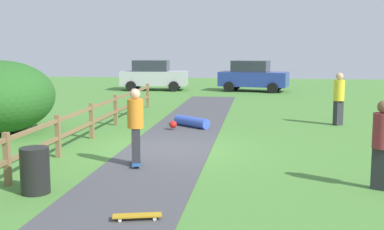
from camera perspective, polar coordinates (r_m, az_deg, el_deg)
ground_plane at (r=13.52m, az=-2.87°, el=-4.04°), size 60.00×60.00×0.00m
asphalt_path at (r=13.51m, az=-2.87°, el=-4.00°), size 2.40×28.00×0.02m
wooden_fence at (r=14.10m, az=-13.34°, el=-0.99°), size 0.12×18.12×1.10m
bush_large at (r=17.14m, az=-21.48°, el=1.99°), size 3.41×4.09×2.37m
trash_bin at (r=9.96m, az=-17.83°, el=-6.18°), size 0.56×0.56×0.90m
skater_riding at (r=11.56m, az=-6.60°, el=-0.91°), size 0.47×0.82×1.83m
skater_fallen at (r=17.02m, az=-0.21°, el=-0.83°), size 1.37×1.40×0.36m
skateboard_loose at (r=8.19m, az=-6.40°, el=-11.58°), size 0.82×0.40×0.08m
bystander_maroon at (r=10.32m, az=21.27°, el=-2.81°), size 0.51×0.51×1.78m
bystander_yellow at (r=18.25m, az=16.74°, el=2.13°), size 0.53×0.53×1.89m
parked_car_silver at (r=31.51m, az=-4.51°, el=4.65°), size 4.29×2.18×1.92m
parked_car_blue at (r=30.82m, az=7.10°, el=4.53°), size 4.45×2.62×1.92m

